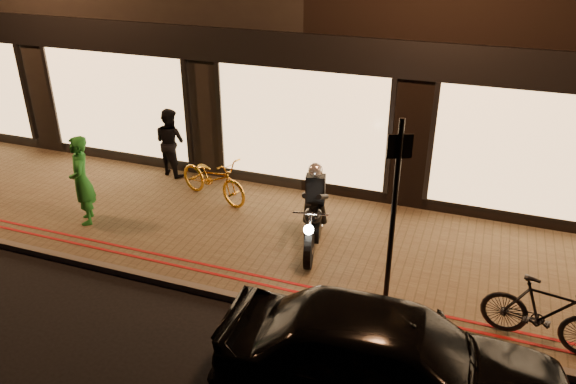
% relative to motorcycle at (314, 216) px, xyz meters
% --- Properties ---
extents(ground, '(90.00, 90.00, 0.00)m').
position_rel_motorcycle_xyz_m(ground, '(-0.95, -1.89, -0.73)').
color(ground, black).
rests_on(ground, ground).
extents(sidewalk, '(50.00, 4.00, 0.12)m').
position_rel_motorcycle_xyz_m(sidewalk, '(-0.95, 0.11, -0.67)').
color(sidewalk, brown).
rests_on(sidewalk, ground).
extents(kerb_stone, '(50.00, 0.14, 0.12)m').
position_rel_motorcycle_xyz_m(kerb_stone, '(-0.95, -1.84, -0.67)').
color(kerb_stone, '#59544C').
rests_on(kerb_stone, ground).
extents(red_kerb_lines, '(50.00, 0.26, 0.01)m').
position_rel_motorcycle_xyz_m(red_kerb_lines, '(-0.95, -1.34, -0.61)').
color(red_kerb_lines, maroon).
rests_on(red_kerb_lines, sidewalk).
extents(motorcycle, '(0.69, 1.93, 1.59)m').
position_rel_motorcycle_xyz_m(motorcycle, '(0.00, 0.00, 0.00)').
color(motorcycle, black).
rests_on(motorcycle, sidewalk).
extents(sign_post, '(0.33, 0.16, 3.00)m').
position_rel_motorcycle_xyz_m(sign_post, '(1.56, -1.19, 1.06)').
color(sign_post, black).
rests_on(sign_post, sidewalk).
extents(bicycle_gold, '(1.94, 1.21, 0.96)m').
position_rel_motorcycle_xyz_m(bicycle_gold, '(-2.55, 1.08, -0.13)').
color(bicycle_gold, gold).
rests_on(bicycle_gold, sidewalk).
extents(bicycle_dark, '(1.76, 0.76, 1.02)m').
position_rel_motorcycle_xyz_m(bicycle_dark, '(3.78, -1.37, -0.10)').
color(bicycle_dark, black).
rests_on(bicycle_dark, sidewalk).
extents(person_green, '(0.72, 0.77, 1.76)m').
position_rel_motorcycle_xyz_m(person_green, '(-4.44, -0.65, 0.27)').
color(person_green, '#217E2B').
rests_on(person_green, sidewalk).
extents(person_dark, '(0.91, 0.80, 1.57)m').
position_rel_motorcycle_xyz_m(person_dark, '(-4.04, 1.91, 0.17)').
color(person_dark, black).
rests_on(person_dark, sidewalk).
extents(parked_car, '(4.34, 1.93, 1.45)m').
position_rel_motorcycle_xyz_m(parked_car, '(1.96, -3.13, -0.01)').
color(parked_car, black).
rests_on(parked_car, ground).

